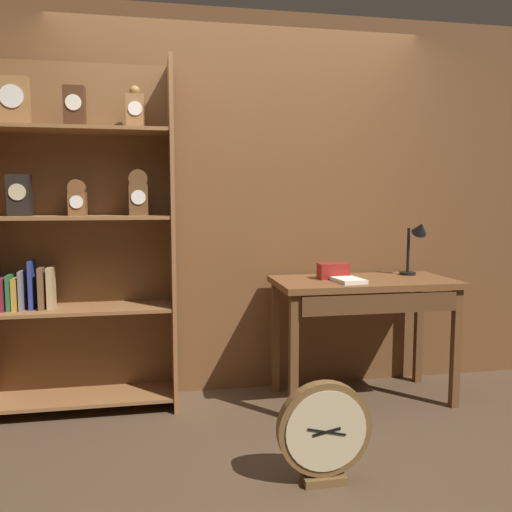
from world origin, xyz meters
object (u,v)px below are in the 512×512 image
bookshelf (76,236)px  open_repair_manual (349,280)px  toolbox_small (333,271)px  workbench (365,296)px  desk_lamp (417,240)px  round_clock_large (324,432)px

bookshelf → open_repair_manual: size_ratio=9.97×
toolbox_small → workbench: bearing=-23.3°
bookshelf → open_repair_manual: bookshelf is taller
desk_lamp → toolbox_small: 0.65m
bookshelf → round_clock_large: bookshelf is taller
toolbox_small → open_repair_manual: bearing=-73.7°
bookshelf → open_repair_manual: (1.68, -0.29, -0.28)m
bookshelf → round_clock_large: 1.90m
desk_lamp → round_clock_large: 1.68m
bookshelf → desk_lamp: bookshelf is taller
desk_lamp → open_repair_manual: desk_lamp is taller
desk_lamp → toolbox_small: size_ratio=1.99×
workbench → open_repair_manual: bearing=-150.5°
bookshelf → toolbox_small: bookshelf is taller
workbench → desk_lamp: bearing=16.8°
toolbox_small → open_repair_manual: 0.17m
desk_lamp → bookshelf: bearing=178.0°
workbench → open_repair_manual: size_ratio=5.33×
open_repair_manual → workbench: bearing=23.8°
bookshelf → toolbox_small: size_ratio=11.19×
workbench → toolbox_small: (-0.19, 0.08, 0.16)m
bookshelf → workbench: (1.82, -0.21, -0.40)m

